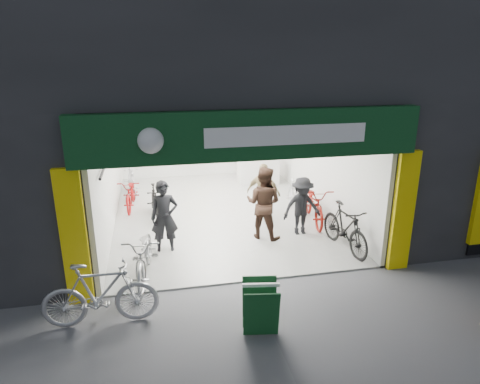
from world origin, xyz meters
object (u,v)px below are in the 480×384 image
object	(u,v)px
bike_right_front	(345,228)
sandwich_board	(260,307)
parked_bike	(100,294)
bike_left_front	(145,255)

from	to	relation	value
bike_right_front	sandwich_board	world-z (taller)	bike_right_front
bike_right_front	sandwich_board	size ratio (longest dim) A/B	2.10
bike_right_front	parked_bike	size ratio (longest dim) A/B	0.96
bike_left_front	bike_right_front	size ratio (longest dim) A/B	1.08
bike_left_front	parked_bike	bearing A→B (deg)	-111.13
bike_left_front	sandwich_board	world-z (taller)	bike_left_front
bike_right_front	parked_bike	distance (m)	5.61
bike_right_front	parked_bike	xyz separation A→B (m)	(-5.30, -1.83, 0.02)
bike_right_front	parked_bike	bearing A→B (deg)	-168.04
parked_bike	sandwich_board	size ratio (longest dim) A/B	2.18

